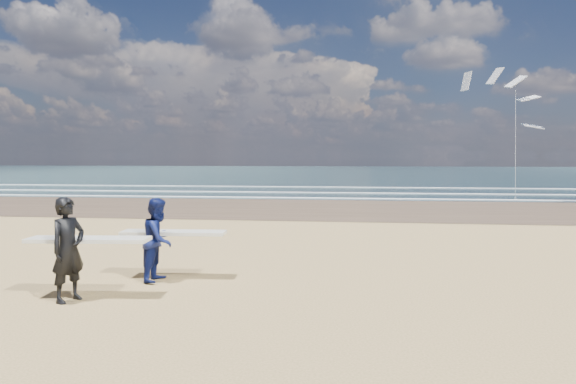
# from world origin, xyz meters

# --- Properties ---
(ocean) EXTENTS (220.00, 100.00, 0.02)m
(ocean) POSITION_xyz_m (20.00, 72.00, 0.01)
(ocean) COLOR #172C33
(ocean) RESTS_ON ground
(surfer_near) EXTENTS (2.24, 1.11, 1.86)m
(surfer_near) POSITION_xyz_m (0.07, 0.42, 0.95)
(surfer_near) COLOR black
(surfer_near) RESTS_ON ground
(surfer_far) EXTENTS (2.23, 1.10, 1.72)m
(surfer_far) POSITION_xyz_m (1.08, 2.06, 0.87)
(surfer_far) COLOR #0D174E
(surfer_far) RESTS_ON ground
(kite_1) EXTENTS (6.27, 4.79, 8.74)m
(kite_1) POSITION_xyz_m (15.37, 26.61, 5.01)
(kite_1) COLOR slate
(kite_1) RESTS_ON ground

